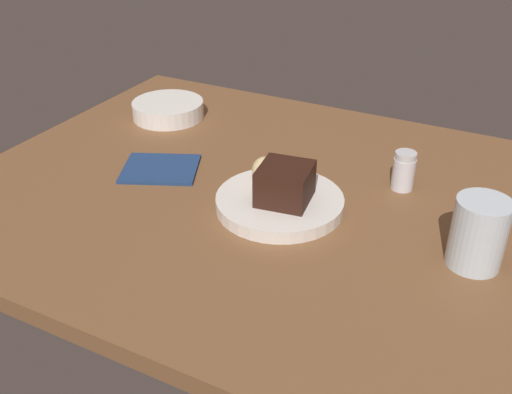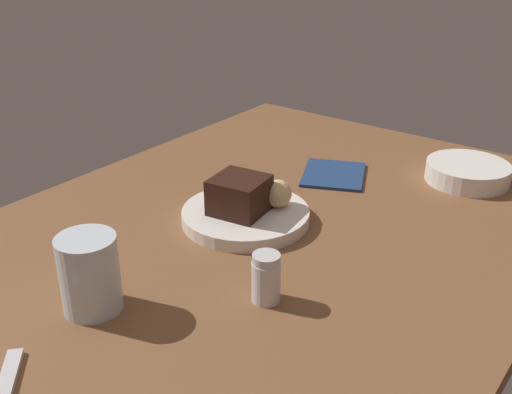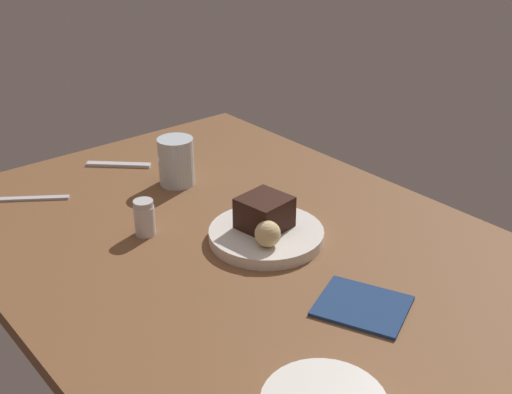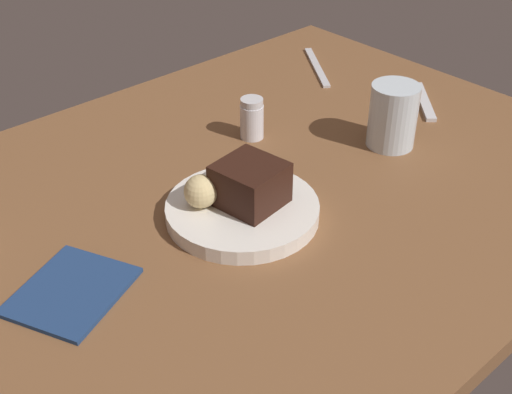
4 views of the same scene
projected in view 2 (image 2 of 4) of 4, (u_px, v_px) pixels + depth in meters
dining_table at (258, 242)px, 99.07cm from camera, size 120.00×84.00×3.00cm
dessert_plate at (246, 216)px, 101.86cm from camera, size 21.36×21.36×2.17cm
chocolate_cake_slice at (239, 195)px, 99.57cm from camera, size 9.30×9.46×6.02cm
bread_roll at (278, 193)px, 101.71cm from camera, size 4.68×4.68×4.68cm
salt_shaker at (266, 278)px, 80.35cm from camera, size 3.93×3.93×7.00cm
water_glass at (90, 274)px, 77.97cm from camera, size 7.78×7.78×10.47cm
side_bowl at (468, 172)px, 116.68cm from camera, size 15.76×15.76×3.68cm
folded_napkin at (334, 175)px, 119.63cm from camera, size 17.29×16.24×0.60cm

